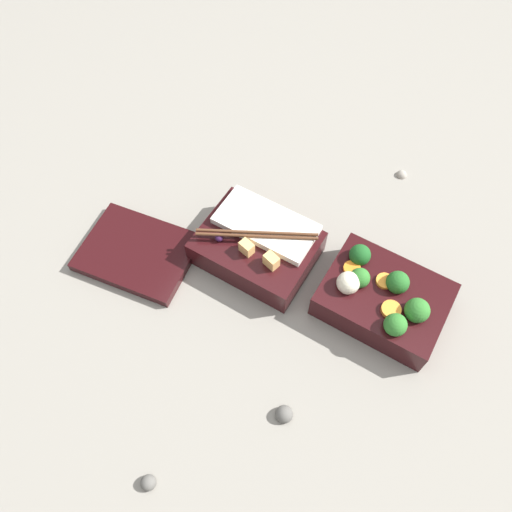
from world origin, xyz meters
name	(u,v)px	position (x,y,z in m)	size (l,w,h in m)	color
ground_plane	(309,277)	(0.00, 0.00, 0.00)	(3.00, 3.00, 0.00)	gray
bento_tray_vegetable	(383,298)	(-0.12, -0.01, 0.03)	(0.18, 0.14, 0.08)	black
bento_tray_rice	(258,245)	(0.09, 0.01, 0.03)	(0.18, 0.14, 0.07)	black
bento_lid	(138,252)	(0.26, 0.11, 0.01)	(0.18, 0.14, 0.02)	black
pebble_0	(148,483)	(0.03, 0.38, 0.01)	(0.02, 0.02, 0.02)	#595651
pebble_1	(284,414)	(-0.07, 0.21, 0.01)	(0.02, 0.02, 0.02)	#595651
pebble_2	(402,174)	(-0.05, -0.28, 0.00)	(0.02, 0.02, 0.02)	gray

